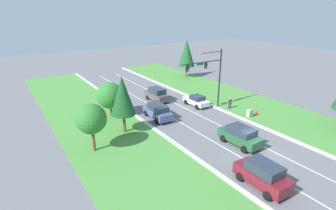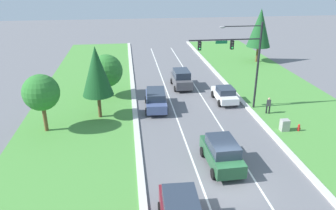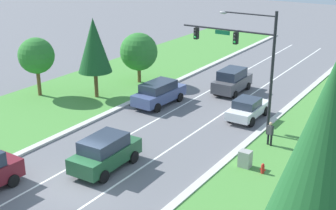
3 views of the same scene
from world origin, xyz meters
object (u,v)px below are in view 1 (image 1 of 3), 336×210
object	(u,v)px
forest_suv	(240,136)
oak_near_left_tree	(91,119)
pedestrian	(230,103)
slate_blue_suv	(158,111)
utility_cabinet	(250,113)
fire_hydrant	(257,113)
conifer_near_right_tree	(187,53)
burgundy_suv	(263,174)
oak_far_left_tree	(110,96)
conifer_mid_left_tree	(123,96)
white_sedan	(196,100)
traffic_signal_mast	(210,71)
graphite_suv	(157,94)

from	to	relation	value
forest_suv	oak_near_left_tree	distance (m)	15.38
pedestrian	slate_blue_suv	bearing A→B (deg)	5.73
utility_cabinet	fire_hydrant	bearing A→B (deg)	-9.97
slate_blue_suv	conifer_near_right_tree	bearing A→B (deg)	46.60
burgundy_suv	oak_far_left_tree	distance (m)	21.32
fire_hydrant	conifer_near_right_tree	xyz separation A→B (m)	(5.11, 22.63, 4.76)
conifer_mid_left_tree	utility_cabinet	bearing A→B (deg)	-17.32
burgundy_suv	white_sedan	distance (m)	19.33
traffic_signal_mast	forest_suv	world-z (taller)	traffic_signal_mast
forest_suv	oak_near_left_tree	bearing A→B (deg)	150.26
pedestrian	oak_near_left_tree	distance (m)	20.52
burgundy_suv	fire_hydrant	world-z (taller)	burgundy_suv
slate_blue_suv	utility_cabinet	xyz separation A→B (m)	(10.45, -6.41, -0.46)
pedestrian	oak_far_left_tree	bearing A→B (deg)	-3.17
white_sedan	slate_blue_suv	distance (m)	7.41
conifer_mid_left_tree	slate_blue_suv	bearing A→B (deg)	15.19
utility_cabinet	pedestrian	distance (m)	3.70
utility_cabinet	conifer_mid_left_tree	distance (m)	17.07
graphite_suv	white_sedan	size ratio (longest dim) A/B	1.06
oak_far_left_tree	graphite_suv	bearing A→B (deg)	14.24
graphite_suv	conifer_mid_left_tree	size ratio (longest dim) A/B	0.67
conifer_near_right_tree	oak_far_left_tree	xyz separation A→B (m)	(-21.65, -12.05, -2.14)
pedestrian	oak_near_left_tree	xyz separation A→B (m)	(-20.33, -1.05, 2.59)
fire_hydrant	graphite_suv	bearing A→B (deg)	122.37
utility_cabinet	pedestrian	bearing A→B (deg)	88.64
graphite_suv	utility_cabinet	distance (m)	14.28
burgundy_suv	slate_blue_suv	xyz separation A→B (m)	(0.29, 16.78, -0.10)
burgundy_suv	oak_far_left_tree	xyz separation A→B (m)	(-4.60, 20.73, 1.87)
white_sedan	forest_suv	bearing A→B (deg)	-107.53
utility_cabinet	conifer_near_right_tree	xyz separation A→B (m)	(6.31, 22.41, 4.56)
oak_far_left_tree	conifer_mid_left_tree	xyz separation A→B (m)	(-0.52, -5.42, 1.55)
graphite_suv	white_sedan	distance (m)	6.36
slate_blue_suv	conifer_mid_left_tree	xyz separation A→B (m)	(-5.40, -1.47, 3.51)
burgundy_suv	conifer_near_right_tree	distance (m)	37.17
conifer_near_right_tree	utility_cabinet	bearing A→B (deg)	-105.73
traffic_signal_mast	pedestrian	size ratio (longest dim) A/B	5.03
white_sedan	oak_far_left_tree	bearing A→B (deg)	166.28
utility_cabinet	white_sedan	bearing A→B (deg)	112.83
fire_hydrant	slate_blue_suv	bearing A→B (deg)	150.39
graphite_suv	conifer_mid_left_tree	distance (m)	12.25
burgundy_suv	oak_near_left_tree	bearing A→B (deg)	127.89
traffic_signal_mast	white_sedan	world-z (taller)	traffic_signal_mast
utility_cabinet	conifer_mid_left_tree	xyz separation A→B (m)	(-15.85, 4.94, 3.97)
forest_suv	oak_far_left_tree	xyz separation A→B (m)	(-8.47, 14.90, 1.91)
slate_blue_suv	pedestrian	bearing A→B (deg)	-11.60
fire_hydrant	conifer_mid_left_tree	xyz separation A→B (m)	(-17.05, 5.15, 4.17)
traffic_signal_mast	oak_far_left_tree	xyz separation A→B (m)	(-12.78, 5.05, -2.62)
white_sedan	oak_far_left_tree	xyz separation A→B (m)	(-12.23, 2.98, 2.14)
white_sedan	forest_suv	size ratio (longest dim) A/B	0.91
burgundy_suv	white_sedan	xyz separation A→B (m)	(7.63, 17.75, -0.27)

